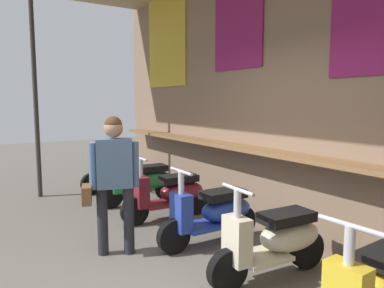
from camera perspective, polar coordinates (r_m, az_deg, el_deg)
ground_plane at (r=3.72m, az=-5.81°, el=-21.20°), size 26.78×26.78×0.00m
market_stall_facade at (r=4.46m, az=16.25°, el=12.38°), size 9.56×2.60×3.98m
scooter_black at (r=7.23m, az=-11.30°, el=-4.15°), size 0.47×1.40×0.97m
scooter_green at (r=6.23m, az=-7.60°, el=-5.84°), size 0.49×1.40×0.97m
scooter_maroon at (r=5.39m, az=-3.25°, el=-7.78°), size 0.47×1.40×0.97m
scooter_blue at (r=4.50m, az=3.69°, el=-10.74°), size 0.46×1.40×0.97m
scooter_cream at (r=3.77m, az=13.27°, el=-14.48°), size 0.49×1.40×0.97m
scooter_yellow at (r=3.18m, az=28.03°, el=-19.25°), size 0.47×1.40×0.97m
shopper_with_handbag at (r=4.14m, az=-12.40°, el=-4.46°), size 0.37×0.65×1.58m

